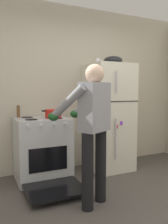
{
  "coord_description": "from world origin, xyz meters",
  "views": [
    {
      "loc": [
        -1.43,
        -1.71,
        1.31
      ],
      "look_at": [
        -0.02,
        1.32,
        1.0
      ],
      "focal_mm": 36.81,
      "sensor_mm": 36.0,
      "label": 1
    }
  ],
  "objects_px": {
    "red_pot": "(53,113)",
    "coffee_mug": "(98,61)",
    "stove_range": "(43,150)",
    "pepper_mill": "(18,111)",
    "refrigerator": "(108,117)",
    "person_cook": "(91,122)",
    "mixing_bowl": "(113,60)"
  },
  "relations": [
    {
      "from": "stove_range",
      "to": "pepper_mill",
      "type": "xyz_separation_m",
      "value": [
        -0.3,
        0.22,
        0.56
      ]
    },
    {
      "from": "red_pot",
      "to": "pepper_mill",
      "type": "xyz_separation_m",
      "value": [
        -0.46,
        0.25,
        0.03
      ]
    },
    {
      "from": "stove_range",
      "to": "person_cook",
      "type": "height_order",
      "value": "person_cook"
    },
    {
      "from": "refrigerator",
      "to": "stove_range",
      "type": "distance_m",
      "value": 1.21
    },
    {
      "from": "red_pot",
      "to": "pepper_mill",
      "type": "relative_size",
      "value": 1.92
    },
    {
      "from": "stove_range",
      "to": "pepper_mill",
      "type": "bearing_deg",
      "value": 144.0
    },
    {
      "from": "red_pot",
      "to": "coffee_mug",
      "type": "distance_m",
      "value": 1.14
    },
    {
      "from": "person_cook",
      "to": "coffee_mug",
      "type": "distance_m",
      "value": 1.48
    },
    {
      "from": "person_cook",
      "to": "mixing_bowl",
      "type": "distance_m",
      "value": 1.59
    },
    {
      "from": "refrigerator",
      "to": "red_pot",
      "type": "bearing_deg",
      "value": -177.07
    },
    {
      "from": "refrigerator",
      "to": "red_pot",
      "type": "xyz_separation_m",
      "value": [
        -0.97,
        -0.05,
        0.11
      ]
    },
    {
      "from": "refrigerator",
      "to": "mixing_bowl",
      "type": "xyz_separation_m",
      "value": [
        0.08,
        0.0,
        0.94
      ]
    },
    {
      "from": "person_cook",
      "to": "red_pot",
      "type": "xyz_separation_m",
      "value": [
        -0.15,
        0.94,
        0.02
      ]
    },
    {
      "from": "red_pot",
      "to": "pepper_mill",
      "type": "bearing_deg",
      "value": 151.48
    },
    {
      "from": "refrigerator",
      "to": "pepper_mill",
      "type": "xyz_separation_m",
      "value": [
        -1.43,
        0.2,
        0.14
      ]
    },
    {
      "from": "stove_range",
      "to": "refrigerator",
      "type": "bearing_deg",
      "value": 0.9
    },
    {
      "from": "coffee_mug",
      "to": "mixing_bowl",
      "type": "xyz_separation_m",
      "value": [
        0.26,
        -0.05,
        0.02
      ]
    },
    {
      "from": "coffee_mug",
      "to": "mixing_bowl",
      "type": "bearing_deg",
      "value": -10.99
    },
    {
      "from": "person_cook",
      "to": "coffee_mug",
      "type": "height_order",
      "value": "coffee_mug"
    },
    {
      "from": "refrigerator",
      "to": "stove_range",
      "type": "height_order",
      "value": "refrigerator"
    },
    {
      "from": "refrigerator",
      "to": "red_pot",
      "type": "height_order",
      "value": "refrigerator"
    },
    {
      "from": "refrigerator",
      "to": "person_cook",
      "type": "bearing_deg",
      "value": -129.51
    },
    {
      "from": "stove_range",
      "to": "mixing_bowl",
      "type": "height_order",
      "value": "mixing_bowl"
    },
    {
      "from": "pepper_mill",
      "to": "person_cook",
      "type": "bearing_deg",
      "value": -62.88
    },
    {
      "from": "stove_range",
      "to": "red_pot",
      "type": "bearing_deg",
      "value": -11.32
    },
    {
      "from": "coffee_mug",
      "to": "pepper_mill",
      "type": "height_order",
      "value": "coffee_mug"
    },
    {
      "from": "refrigerator",
      "to": "coffee_mug",
      "type": "height_order",
      "value": "coffee_mug"
    },
    {
      "from": "mixing_bowl",
      "to": "pepper_mill",
      "type": "bearing_deg",
      "value": 172.46
    },
    {
      "from": "coffee_mug",
      "to": "refrigerator",
      "type": "bearing_deg",
      "value": -15.83
    },
    {
      "from": "coffee_mug",
      "to": "person_cook",
      "type": "bearing_deg",
      "value": -121.59
    },
    {
      "from": "refrigerator",
      "to": "mixing_bowl",
      "type": "bearing_deg",
      "value": 0.21
    },
    {
      "from": "refrigerator",
      "to": "mixing_bowl",
      "type": "distance_m",
      "value": 0.94
    }
  ]
}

